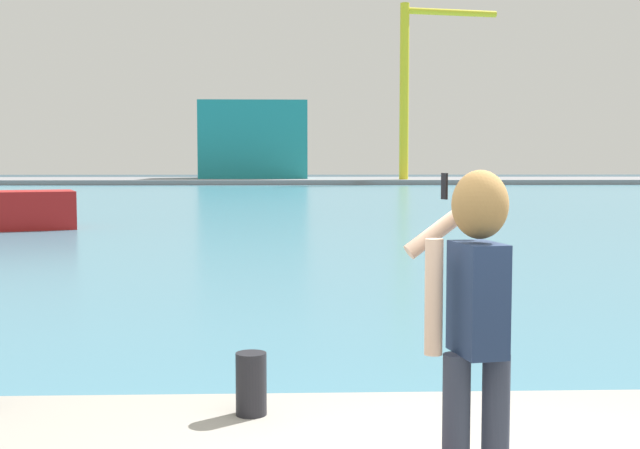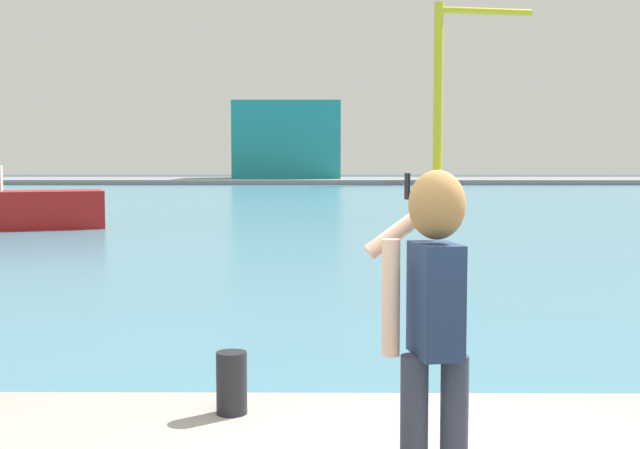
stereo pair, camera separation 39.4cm
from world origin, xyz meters
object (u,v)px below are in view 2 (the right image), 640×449
object	(u,v)px
person_photographer	(433,307)
port_crane	(448,74)
warehouse_left	(288,141)
harbor_bollard	(232,383)

from	to	relation	value
person_photographer	port_crane	distance (m)	87.20
warehouse_left	harbor_bollard	bearing A→B (deg)	-87.51
person_photographer	port_crane	world-z (taller)	port_crane
warehouse_left	port_crane	xyz separation A→B (m)	(17.84, -8.23, 6.96)
person_photographer	warehouse_left	size ratio (longest dim) A/B	0.14
warehouse_left	person_photographer	bearing A→B (deg)	-86.82
warehouse_left	port_crane	size ratio (longest dim) A/B	0.65
harbor_bollard	port_crane	world-z (taller)	port_crane
person_photographer	warehouse_left	world-z (taller)	warehouse_left
person_photographer	harbor_bollard	world-z (taller)	person_photographer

